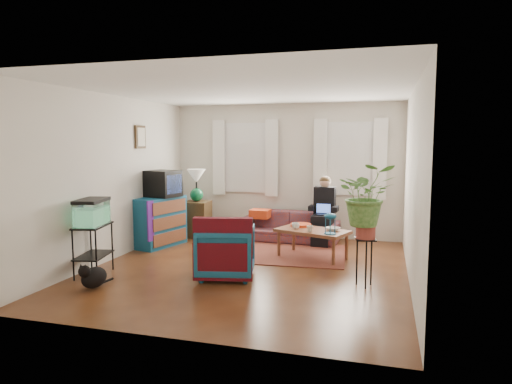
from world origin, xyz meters
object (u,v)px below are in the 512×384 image
(plant_stand, at_px, (365,262))
(coffee_table, at_px, (312,244))
(sofa, at_px, (288,221))
(aquarium_stand, at_px, (93,250))
(armchair, at_px, (226,249))
(dresser, at_px, (159,221))
(side_table, at_px, (197,219))

(plant_stand, bearing_deg, coffee_table, 124.71)
(sofa, xyz_separation_m, coffee_table, (0.65, -1.16, -0.14))
(aquarium_stand, bearing_deg, armchair, 1.84)
(dresser, height_order, armchair, dresser)
(sofa, bearing_deg, plant_stand, -55.11)
(coffee_table, distance_m, plant_stand, 1.54)
(sofa, bearing_deg, armchair, -95.22)
(coffee_table, bearing_deg, sofa, 139.18)
(dresser, xyz_separation_m, aquarium_stand, (-0.01, -1.91, -0.08))
(sofa, bearing_deg, side_table, -173.75)
(sofa, height_order, aquarium_stand, sofa)
(aquarium_stand, distance_m, armchair, 1.86)
(armchair, xyz_separation_m, coffee_table, (1.00, 1.35, -0.16))
(side_table, bearing_deg, dresser, -110.29)
(sofa, bearing_deg, coffee_table, -57.97)
(dresser, relative_size, coffee_table, 0.88)
(sofa, distance_m, armchair, 2.52)
(dresser, distance_m, aquarium_stand, 1.91)
(side_table, height_order, plant_stand, side_table)
(dresser, distance_m, coffee_table, 2.80)
(coffee_table, xyz_separation_m, plant_stand, (0.88, -1.26, 0.08))
(armchair, bearing_deg, coffee_table, -139.20)
(armchair, bearing_deg, dresser, -51.93)
(plant_stand, bearing_deg, side_table, 145.29)
(sofa, height_order, plant_stand, sofa)
(aquarium_stand, height_order, armchair, armchair)
(armchair, distance_m, plant_stand, 1.88)
(plant_stand, bearing_deg, armchair, -177.53)
(side_table, relative_size, aquarium_stand, 0.98)
(dresser, distance_m, plant_stand, 3.93)
(aquarium_stand, height_order, plant_stand, aquarium_stand)
(sofa, height_order, side_table, sofa)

